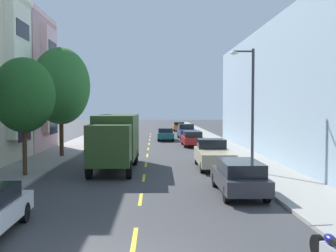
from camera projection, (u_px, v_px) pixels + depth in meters
name	position (u px, v px, depth m)	size (l,w,h in m)	color
ground_plane	(149.00, 146.00, 39.45)	(160.00, 160.00, 0.00)	#38383A
sidewalk_left	(72.00, 147.00, 37.21)	(3.20, 120.00, 0.14)	#99968E
sidewalk_right	(224.00, 147.00, 37.69)	(3.20, 120.00, 0.14)	#99968E
lane_centerline_dashes	(148.00, 152.00, 33.96)	(0.14, 47.20, 0.01)	yellow
apartment_block_opposite	(331.00, 92.00, 29.69)	(10.00, 36.00, 9.89)	#9EB7CC
street_tree_second	(24.00, 95.00, 21.34)	(3.28, 3.28, 6.31)	#47331E
street_tree_third	(61.00, 86.00, 29.79)	(4.31, 4.31, 8.10)	#47331E
street_lamp	(250.00, 101.00, 22.44)	(1.35, 0.28, 6.92)	#38383D
delivery_box_truck	(116.00, 138.00, 24.56)	(2.50, 8.18, 3.31)	#2D471E
parked_pickup_champagne	(213.00, 155.00, 25.01)	(2.09, 5.33, 1.73)	tan
parked_hatchback_black	(112.00, 133.00, 47.52)	(1.79, 4.02, 1.50)	black
parked_pickup_sky	(120.00, 128.00, 56.41)	(2.14, 5.35, 1.73)	#7A9EC6
parked_pickup_navy	(187.00, 132.00, 48.06)	(2.15, 5.35, 1.73)	navy
parked_sedan_orange	(179.00, 126.00, 63.91)	(1.91, 4.54, 1.43)	orange
parked_hatchback_burgundy	(103.00, 139.00, 38.04)	(1.83, 4.04, 1.50)	maroon
parked_wagon_red	(192.00, 138.00, 38.81)	(1.87, 4.72, 1.50)	#AD1E1E
parked_wagon_charcoal	(239.00, 176.00, 17.33)	(1.84, 4.71, 1.50)	#333338
moving_teal_sedan	(165.00, 134.00, 45.53)	(1.80, 4.50, 1.43)	#195B60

